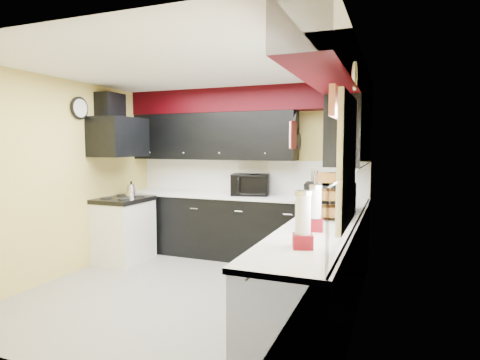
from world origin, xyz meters
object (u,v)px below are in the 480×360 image
at_px(toaster_oven, 250,185).
at_px(kettle, 131,190).
at_px(microwave, 339,197).
at_px(utensil_crock, 314,193).
at_px(knife_block, 309,190).

distance_m(toaster_oven, kettle, 1.77).
distance_m(toaster_oven, microwave, 1.69).
bearing_deg(utensil_crock, kettle, -168.38).
bearing_deg(knife_block, toaster_oven, -174.80).
bearing_deg(microwave, utensil_crock, 19.41).
xyz_separation_m(microwave, utensil_crock, (-0.45, 0.96, -0.07)).
distance_m(toaster_oven, utensil_crock, 0.94).
height_order(toaster_oven, utensil_crock, toaster_oven).
height_order(toaster_oven, knife_block, toaster_oven).
distance_m(utensil_crock, knife_block, 0.08).
relative_size(toaster_oven, knife_block, 2.41).
height_order(knife_block, kettle, knife_block).
relative_size(utensil_crock, knife_block, 0.71).
height_order(utensil_crock, knife_block, knife_block).
distance_m(microwave, knife_block, 1.05).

